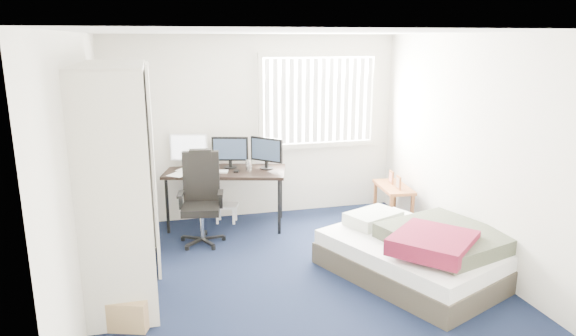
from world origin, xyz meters
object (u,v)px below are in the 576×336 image
(desk, at_px, (226,168))
(bed, at_px, (420,252))
(office_chair, at_px, (202,207))
(nightstand, at_px, (394,190))

(desk, xyz_separation_m, bed, (1.74, -2.04, -0.53))
(office_chair, xyz_separation_m, nightstand, (2.59, 0.05, 0.01))
(bed, bearing_deg, nightstand, 73.63)
(nightstand, xyz_separation_m, bed, (-0.47, -1.60, -0.18))
(desk, relative_size, bed, 0.78)
(desk, bearing_deg, bed, -49.54)
(desk, height_order, office_chair, desk)
(bed, bearing_deg, office_chair, 143.85)
(desk, relative_size, office_chair, 1.49)
(office_chair, height_order, bed, office_chair)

